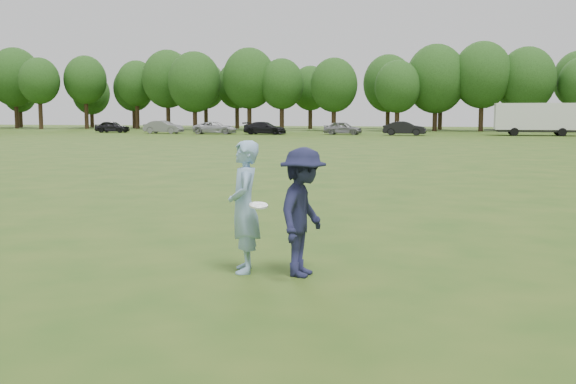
# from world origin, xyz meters

# --- Properties ---
(ground) EXTENTS (200.00, 200.00, 0.00)m
(ground) POSITION_xyz_m (0.00, 0.00, 0.00)
(ground) COLOR #294C15
(ground) RESTS_ON ground
(thrower) EXTENTS (0.67, 0.83, 1.96)m
(thrower) POSITION_xyz_m (0.44, 0.06, 0.98)
(thrower) COLOR #8BB1D7
(thrower) RESTS_ON ground
(defender) EXTENTS (0.86, 1.30, 1.88)m
(defender) POSITION_xyz_m (1.33, 0.02, 0.94)
(defender) COLOR #1A1C3B
(defender) RESTS_ON ground
(car_a) EXTENTS (3.88, 1.59, 1.32)m
(car_a) POSITION_xyz_m (-32.81, 60.95, 0.66)
(car_a) COLOR black
(car_a) RESTS_ON ground
(car_b) EXTENTS (4.32, 1.73, 1.40)m
(car_b) POSITION_xyz_m (-25.85, 59.15, 0.70)
(car_b) COLOR slate
(car_b) RESTS_ON ground
(car_c) EXTENTS (4.86, 2.61, 1.30)m
(car_c) POSITION_xyz_m (-19.86, 58.85, 0.65)
(car_c) COLOR #B1B1B6
(car_c) RESTS_ON ground
(car_d) EXTENTS (4.67, 2.27, 1.31)m
(car_d) POSITION_xyz_m (-14.39, 58.73, 0.65)
(car_d) COLOR black
(car_d) RESTS_ON ground
(car_e) EXTENTS (4.10, 1.96, 1.35)m
(car_e) POSITION_xyz_m (-6.38, 59.95, 0.68)
(car_e) COLOR gray
(car_e) RESTS_ON ground
(car_f) EXTENTS (4.32, 1.73, 1.40)m
(car_f) POSITION_xyz_m (-0.04, 59.06, 0.70)
(car_f) COLOR black
(car_f) RESTS_ON ground
(disc_in_play) EXTENTS (0.29, 0.30, 0.09)m
(disc_in_play) POSITION_xyz_m (0.73, -0.22, 1.05)
(disc_in_play) COLOR white
(disc_in_play) RESTS_ON ground
(cargo_trailer) EXTENTS (9.00, 2.75, 3.20)m
(cargo_trailer) POSITION_xyz_m (12.74, 61.02, 1.78)
(cargo_trailer) COLOR white
(cargo_trailer) RESTS_ON ground
(treeline) EXTENTS (130.35, 18.39, 11.74)m
(treeline) POSITION_xyz_m (2.81, 76.90, 6.26)
(treeline) COLOR #332114
(treeline) RESTS_ON ground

